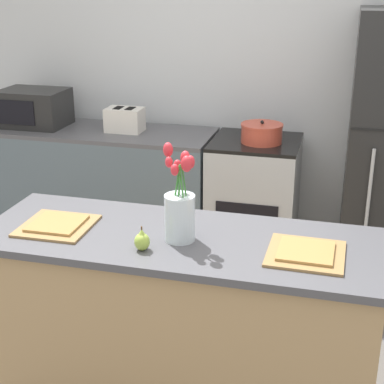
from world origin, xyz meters
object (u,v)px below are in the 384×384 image
at_px(stove_range, 254,202).
at_px(microwave, 34,108).
at_px(flower_vase, 180,209).
at_px(plate_setting_left, 57,225).
at_px(plate_setting_right, 306,253).
at_px(cooking_pot, 262,133).
at_px(toaster, 125,120).
at_px(pear_figurine, 142,241).

relative_size(stove_range, microwave, 1.88).
bearing_deg(stove_range, flower_vase, -92.83).
height_order(flower_vase, plate_setting_left, flower_vase).
height_order(flower_vase, plate_setting_right, flower_vase).
bearing_deg(plate_setting_right, stove_range, 105.85).
bearing_deg(cooking_pot, plate_setting_right, -75.19).
relative_size(flower_vase, cooking_pot, 1.52).
distance_m(stove_range, toaster, 1.10).
xyz_separation_m(flower_vase, microwave, (-1.60, 1.63, 0.01)).
bearing_deg(stove_range, toaster, 179.69).
bearing_deg(microwave, stove_range, 0.02).
height_order(pear_figurine, cooking_pot, cooking_pot).
bearing_deg(cooking_pot, stove_range, 135.70).
relative_size(toaster, cooking_pot, 0.98).
bearing_deg(plate_setting_left, pear_figurine, -15.50).
xyz_separation_m(stove_range, toaster, (-0.96, 0.01, 0.54)).
distance_m(stove_range, flower_vase, 1.73).
bearing_deg(toaster, plate_setting_right, -49.15).
height_order(pear_figurine, plate_setting_left, pear_figurine).
distance_m(flower_vase, cooking_pot, 1.59).
height_order(pear_figurine, microwave, microwave).
distance_m(plate_setting_left, plate_setting_right, 1.13).
bearing_deg(stove_range, pear_figurine, -96.67).
bearing_deg(pear_figurine, flower_vase, 47.92).
relative_size(plate_setting_right, cooking_pot, 1.13).
xyz_separation_m(pear_figurine, toaster, (-0.75, 1.78, 0.06)).
xyz_separation_m(stove_range, plate_setting_left, (-0.67, -1.64, 0.44)).
bearing_deg(plate_setting_left, flower_vase, 1.23).
distance_m(pear_figurine, cooking_pot, 1.75).
xyz_separation_m(pear_figurine, plate_setting_left, (-0.46, 0.13, -0.03)).
relative_size(flower_vase, microwave, 0.90).
relative_size(flower_vase, toaster, 1.55).
bearing_deg(flower_vase, plate_setting_right, -1.32).
distance_m(stove_range, plate_setting_left, 1.83).
bearing_deg(cooking_pot, pear_figurine, -98.23).
bearing_deg(toaster, flower_vase, -61.77).
relative_size(pear_figurine, plate_setting_left, 0.34).
relative_size(cooking_pot, microwave, 0.59).
bearing_deg(cooking_pot, toaster, 177.30).
xyz_separation_m(cooking_pot, microwave, (-1.72, 0.04, 0.07)).
bearing_deg(plate_setting_right, flower_vase, 178.68).
bearing_deg(pear_figurine, plate_setting_left, 164.50).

